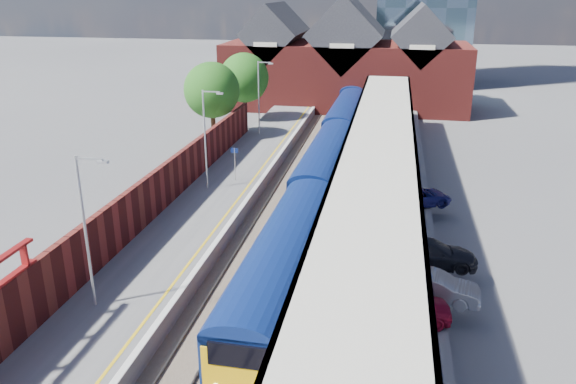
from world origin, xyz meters
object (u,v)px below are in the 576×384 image
(train, at_px, (337,136))
(lamp_post_b, at_px, (87,224))
(parked_car_silver, at_px, (434,287))
(lamp_post_c, at_px, (207,134))
(platform_sign, at_px, (235,158))
(parked_car_dark, at_px, (430,253))
(parked_car_blue, at_px, (419,196))
(parked_car_red, at_px, (400,306))
(lamp_post_d, at_px, (260,93))

(train, relative_size, lamp_post_b, 9.42)
(lamp_post_b, bearing_deg, parked_car_silver, 12.27)
(lamp_post_c, distance_m, platform_sign, 3.34)
(platform_sign, xyz_separation_m, parked_car_dark, (13.47, -11.31, -0.99))
(train, bearing_deg, parked_car_blue, -62.60)
(parked_car_blue, bearing_deg, lamp_post_b, 116.10)
(parked_car_silver, distance_m, parked_car_dark, 3.46)
(lamp_post_c, bearing_deg, platform_sign, 55.74)
(lamp_post_b, xyz_separation_m, lamp_post_c, (0.00, 16.00, 0.00))
(parked_car_silver, bearing_deg, train, 22.23)
(parked_car_red, distance_m, parked_car_blue, 14.23)
(lamp_post_d, distance_m, platform_sign, 14.25)
(platform_sign, height_order, parked_car_red, platform_sign)
(parked_car_silver, xyz_separation_m, parked_car_blue, (-0.28, 12.14, -0.09))
(lamp_post_c, bearing_deg, parked_car_silver, -40.66)
(parked_car_blue, bearing_deg, lamp_post_c, 67.13)
(train, xyz_separation_m, lamp_post_b, (-7.86, -28.35, 2.87))
(train, height_order, parked_car_dark, train)
(lamp_post_c, height_order, parked_car_dark, lamp_post_c)
(platform_sign, bearing_deg, parked_car_red, -54.51)
(lamp_post_b, xyz_separation_m, parked_car_red, (13.35, 1.20, -3.25))
(parked_car_red, xyz_separation_m, parked_car_silver, (1.52, 2.04, -0.06))
(platform_sign, xyz_separation_m, parked_car_blue, (13.22, -2.63, -1.10))
(train, relative_size, parked_car_red, 15.20)
(train, relative_size, parked_car_silver, 16.07)
(lamp_post_b, height_order, parked_car_red, lamp_post_b)
(train, height_order, platform_sign, platform_sign)
(lamp_post_b, distance_m, platform_sign, 18.20)
(lamp_post_b, relative_size, lamp_post_c, 1.00)
(parked_car_dark, distance_m, parked_car_blue, 8.69)
(lamp_post_b, height_order, lamp_post_d, same)
(train, bearing_deg, platform_sign, -122.10)
(parked_car_dark, bearing_deg, platform_sign, 46.90)
(train, distance_m, lamp_post_c, 14.92)
(lamp_post_c, xyz_separation_m, platform_sign, (1.36, 2.00, -2.30))
(parked_car_dark, bearing_deg, lamp_post_c, 54.80)
(platform_sign, height_order, parked_car_silver, platform_sign)
(lamp_post_d, bearing_deg, parked_car_silver, -62.68)
(parked_car_red, bearing_deg, parked_car_blue, -15.56)
(lamp_post_c, relative_size, parked_car_dark, 1.46)
(parked_car_dark, bearing_deg, lamp_post_b, 111.20)
(train, bearing_deg, lamp_post_c, -122.46)
(lamp_post_b, distance_m, lamp_post_d, 32.00)
(lamp_post_c, xyz_separation_m, parked_car_red, (13.35, -14.80, -3.25))
(parked_car_dark, relative_size, parked_car_blue, 1.13)
(lamp_post_b, relative_size, parked_car_silver, 1.71)
(parked_car_red, relative_size, parked_car_blue, 1.02)
(platform_sign, height_order, parked_car_dark, platform_sign)
(parked_car_dark, xyz_separation_m, parked_car_blue, (-0.25, 8.68, -0.11))
(train, xyz_separation_m, lamp_post_c, (-7.86, -12.35, 2.87))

